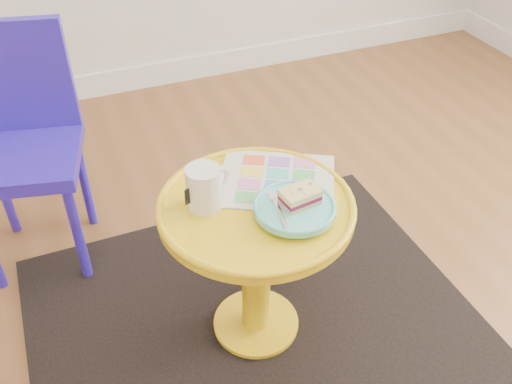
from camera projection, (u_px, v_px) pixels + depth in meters
name	position (u px, v px, depth m)	size (l,w,h in m)	color
rug	(256.00, 324.00, 1.72)	(1.30, 1.10, 0.01)	black
side_table	(256.00, 243.00, 1.51)	(0.50, 0.50, 0.47)	yellow
chair	(21.00, 134.00, 1.74)	(0.41, 0.41, 0.77)	#2D1BB3
newspaper	(277.00, 181.00, 1.50)	(0.30, 0.26, 0.01)	silver
mug	(205.00, 186.00, 1.39)	(0.12, 0.09, 0.11)	silver
plate	(295.00, 209.00, 1.38)	(0.20, 0.20, 0.02)	#63D2CE
cake_slice	(300.00, 197.00, 1.37)	(0.10, 0.07, 0.04)	#D3BC8C
fork	(278.00, 208.00, 1.37)	(0.04, 0.14, 0.00)	silver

